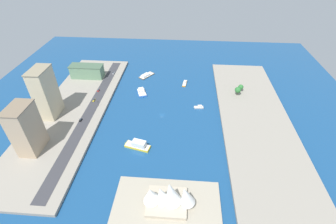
% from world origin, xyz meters
% --- Properties ---
extents(ground_plane, '(440.00, 440.00, 0.00)m').
position_xyz_m(ground_plane, '(0.00, 0.00, 0.00)').
color(ground_plane, navy).
extents(quay_west, '(70.00, 240.00, 2.85)m').
position_xyz_m(quay_west, '(-96.74, 0.00, 1.42)').
color(quay_west, gray).
rests_on(quay_west, ground_plane).
extents(quay_east, '(70.00, 240.00, 2.85)m').
position_xyz_m(quay_east, '(96.74, 0.00, 1.42)').
color(quay_east, gray).
rests_on(quay_east, ground_plane).
extents(peninsula_point, '(76.53, 41.66, 2.00)m').
position_xyz_m(peninsula_point, '(-13.76, 104.53, 1.00)').
color(peninsula_point, '#A89E89').
rests_on(peninsula_point, ground_plane).
extents(road_strip, '(11.28, 228.00, 0.15)m').
position_xyz_m(road_strip, '(76.88, 0.00, 2.92)').
color(road_strip, '#38383D').
rests_on(road_strip, quay_east).
extents(yacht_sleek_gray, '(11.31, 5.36, 3.29)m').
position_xyz_m(yacht_sleek_gray, '(-39.69, -15.83, 1.16)').
color(yacht_sleek_gray, '#999EA3').
rests_on(yacht_sleek_gray, ground_plane).
extents(ferry_yellow_fast, '(24.86, 13.07, 7.50)m').
position_xyz_m(ferry_yellow_fast, '(16.62, 49.29, 3.01)').
color(ferry_yellow_fast, yellow).
rests_on(ferry_yellow_fast, ground_plane).
extents(water_taxi_orange, '(6.39, 16.57, 3.10)m').
position_xyz_m(water_taxi_orange, '(-22.84, -67.14, 1.06)').
color(water_taxi_orange, orange).
rests_on(water_taxi_orange, ground_plane).
extents(barge_flat_brown, '(19.87, 22.84, 3.27)m').
position_xyz_m(barge_flat_brown, '(29.30, -83.17, 1.25)').
color(barge_flat_brown, brown).
rests_on(barge_flat_brown, ground_plane).
extents(catamaran_blue, '(14.37, 19.65, 4.75)m').
position_xyz_m(catamaran_blue, '(28.45, -40.99, 1.77)').
color(catamaran_blue, blue).
rests_on(catamaran_blue, ground_plane).
extents(office_block_beige, '(15.39, 26.26, 51.84)m').
position_xyz_m(office_block_beige, '(114.10, 10.38, 28.80)').
color(office_block_beige, '#C6B793').
rests_on(office_block_beige, quay_east).
extents(terminal_long_green, '(42.19, 16.33, 16.50)m').
position_xyz_m(terminal_long_green, '(104.15, -70.45, 11.13)').
color(terminal_long_green, slate).
rests_on(terminal_long_green, quay_east).
extents(apartment_midrise_tan, '(16.51, 25.26, 44.83)m').
position_xyz_m(apartment_midrise_tan, '(107.44, 60.01, 25.29)').
color(apartment_midrise_tan, tan).
rests_on(apartment_midrise_tan, quay_east).
extents(pickup_red, '(2.19, 4.85, 1.40)m').
position_xyz_m(pickup_red, '(80.21, -37.46, 3.69)').
color(pickup_red, black).
rests_on(pickup_red, road_strip).
extents(taxi_yellow_cab, '(1.80, 5.16, 1.52)m').
position_xyz_m(taxi_yellow_cab, '(78.92, -16.80, 3.75)').
color(taxi_yellow_cab, black).
rests_on(taxi_yellow_cab, road_strip).
extents(suv_black, '(2.01, 4.66, 1.76)m').
position_xyz_m(suv_black, '(80.91, 19.16, 3.84)').
color(suv_black, black).
rests_on(suv_black, road_strip).
extents(van_white, '(2.07, 5.09, 1.56)m').
position_xyz_m(van_white, '(73.23, -81.46, 3.76)').
color(van_white, black).
rests_on(van_white, road_strip).
extents(traffic_light_waterfront, '(0.36, 0.36, 6.50)m').
position_xyz_m(traffic_light_waterfront, '(70.39, -6.69, 7.19)').
color(traffic_light_waterfront, black).
rests_on(traffic_light_waterfront, quay_east).
extents(opera_landmark, '(37.89, 24.44, 23.44)m').
position_xyz_m(opera_landmark, '(-14.48, 104.53, 11.07)').
color(opera_landmark, '#BCAD93').
rests_on(opera_landmark, peninsula_point).
extents(park_tree_cluster, '(11.65, 15.82, 10.65)m').
position_xyz_m(park_tree_cluster, '(-86.49, -44.74, 9.38)').
color(park_tree_cluster, brown).
rests_on(park_tree_cluster, quay_west).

